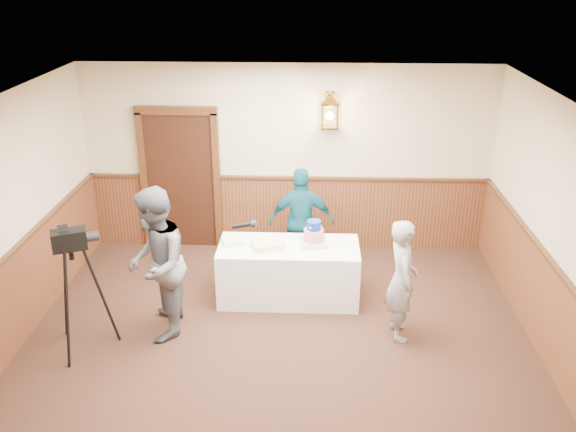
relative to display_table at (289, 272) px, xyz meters
name	(u,v)px	position (x,y,z in m)	size (l,w,h in m)	color
ground	(273,390)	(-0.08, -1.90, -0.38)	(7.00, 7.00, 0.00)	#331D13
room_shell	(269,239)	(-0.14, -1.45, 1.15)	(6.02, 7.02, 2.81)	beige
display_table	(289,272)	(0.00, 0.00, 0.00)	(1.80, 0.80, 0.75)	white
tiered_cake	(314,235)	(0.32, 0.06, 0.50)	(0.35, 0.35, 0.33)	beige
sheet_cake_yellow	(268,244)	(-0.27, -0.05, 0.41)	(0.39, 0.30, 0.08)	#E6E289
sheet_cake_green	(233,241)	(-0.72, 0.04, 0.41)	(0.27, 0.21, 0.06)	#A1E29F
interviewer	(156,264)	(-1.48, -0.89, 0.54)	(1.57, 0.97, 1.83)	#575B60
baker	(402,280)	(1.33, -0.82, 0.36)	(0.54, 0.35, 1.48)	gray
assistant_p	(302,221)	(0.15, 0.74, 0.40)	(0.90, 0.38, 1.54)	#124D5C
tv_camera_rig	(78,297)	(-2.30, -1.22, 0.29)	(0.57, 0.54, 1.47)	black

